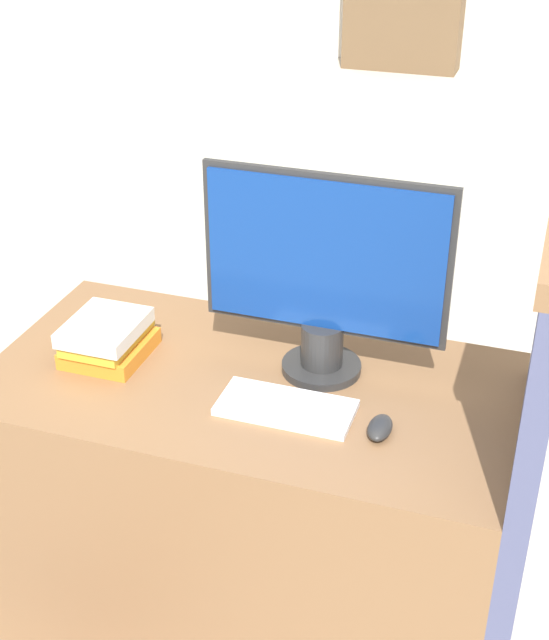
{
  "coord_description": "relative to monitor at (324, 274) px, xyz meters",
  "views": [
    {
      "loc": [
        0.61,
        -1.31,
        1.91
      ],
      "look_at": [
        0.08,
        0.3,
        0.95
      ],
      "focal_mm": 50.0,
      "sensor_mm": 36.0,
      "label": 1
    }
  ],
  "objects": [
    {
      "name": "desk",
      "position": [
        -0.15,
        -0.09,
        -0.64
      ],
      "size": [
        1.24,
        0.66,
        0.76
      ],
      "color": "brown",
      "rests_on": "ground_plane"
    },
    {
      "name": "carrel_divider",
      "position": [
        0.49,
        -0.14,
        -0.37
      ],
      "size": [
        0.07,
        0.57,
        1.28
      ],
      "color": "#474C70",
      "rests_on": "ground_plane"
    },
    {
      "name": "monitor",
      "position": [
        0.0,
        0.0,
        0.0
      ],
      "size": [
        0.57,
        0.19,
        0.49
      ],
      "color": "#282828",
      "rests_on": "desk"
    },
    {
      "name": "keyboard",
      "position": [
        -0.03,
        -0.19,
        -0.25
      ],
      "size": [
        0.3,
        0.14,
        0.02
      ],
      "color": "white",
      "rests_on": "desk"
    },
    {
      "name": "mouse",
      "position": [
        0.19,
        -0.2,
        -0.24
      ],
      "size": [
        0.05,
        0.09,
        0.03
      ],
      "color": "#262626",
      "rests_on": "desk"
    },
    {
      "name": "book_stack",
      "position": [
        -0.51,
        -0.11,
        -0.2
      ],
      "size": [
        0.18,
        0.23,
        0.1
      ],
      "color": "orange",
      "rests_on": "desk"
    }
  ]
}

